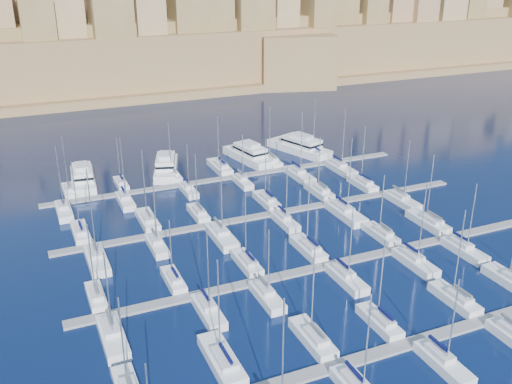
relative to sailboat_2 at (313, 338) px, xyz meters
name	(u,v)px	position (x,y,z in m)	size (l,w,h in m)	color
ground	(297,236)	(12.42, 28.61, -0.74)	(600.00, 600.00, 0.00)	black
pontoon_near	(417,342)	(12.42, -5.39, -0.54)	(84.00, 2.00, 0.40)	slate
pontoon_mid_near	(331,265)	(12.42, 16.61, -0.54)	(84.00, 2.00, 0.40)	slate
pontoon_mid_far	(273,214)	(12.42, 38.61, -0.54)	(84.00, 2.00, 0.40)	slate
pontoon_far	(232,177)	(12.42, 60.61, -0.54)	(84.00, 2.00, 0.40)	slate
sailboat_1	(222,360)	(-12.41, 0.60, 0.02)	(3.07, 10.24, 14.77)	white
sailboat_2	(313,338)	(0.00, 0.00, 0.00)	(2.70, 9.01, 14.05)	white
sailboat_3	(380,322)	(10.10, -0.40, -0.01)	(2.46, 8.20, 13.25)	white
sailboat_4	(455,299)	(23.44, -0.07, 0.01)	(2.66, 8.87, 14.87)	white
sailboat_5	(512,281)	(34.77, 0.32, 0.00)	(2.90, 9.65, 13.65)	white
sailboat_9	(443,363)	(12.27, -10.59, -0.01)	(2.58, 8.60, 13.08)	white
sailboat_12	(96,297)	(-24.32, 21.33, -0.02)	(2.30, 7.66, 12.50)	white
sailboat_13	(174,280)	(-12.64, 21.33, -0.04)	(2.30, 7.65, 10.98)	white
sailboat_14	(247,263)	(-0.23, 21.70, -0.01)	(2.52, 8.39, 13.15)	white
sailboat_15	(308,249)	(11.29, 22.11, 0.00)	(2.77, 9.23, 14.05)	white
sailboat_16	(381,234)	(25.85, 21.76, -0.02)	(2.56, 8.52, 12.13)	white
sailboat_17	(428,222)	(36.94, 22.45, 0.01)	(2.98, 9.93, 14.14)	white
sailboat_18	(112,336)	(-23.88, 10.85, 0.00)	(2.92, 9.75, 13.72)	white
sailboat_19	(208,311)	(-10.46, 11.36, 0.00)	(2.61, 8.72, 14.25)	white
sailboat_20	(267,296)	(-1.38, 11.50, -0.02)	(2.53, 8.43, 12.09)	white
sailboat_21	(346,278)	(12.00, 11.21, -0.01)	(2.71, 9.03, 13.27)	white
sailboat_22	(415,262)	(24.98, 11.08, 0.01)	(2.79, 9.30, 14.91)	white
sailboat_23	(464,250)	(35.28, 11.14, -0.01)	(2.75, 9.17, 13.30)	white
sailboat_24	(81,233)	(-23.50, 43.93, 0.00)	(2.66, 8.88, 14.41)	white
sailboat_25	(148,220)	(-11.15, 44.28, 0.01)	(2.87, 9.58, 14.70)	white
sailboat_26	(198,213)	(-1.37, 43.51, -0.01)	(2.40, 8.01, 13.05)	white
sailboat_27	(267,200)	(13.38, 43.93, 0.00)	(2.66, 8.87, 13.98)	white
sailboat_28	(319,191)	(25.75, 43.99, -0.01)	(2.70, 8.99, 12.79)	white
sailboat_29	(363,184)	(36.56, 43.95, 0.00)	(2.67, 8.90, 14.07)	white
sailboat_30	(97,259)	(-22.45, 32.64, 0.04)	(3.06, 10.19, 17.13)	white
sailboat_31	(157,245)	(-12.12, 33.64, -0.02)	(2.44, 8.14, 12.85)	white
sailboat_32	(221,236)	(-0.67, 32.55, 0.03)	(3.11, 10.37, 15.69)	white
sailboat_33	(285,221)	(12.48, 33.60, -0.02)	(2.47, 8.23, 12.40)	white
sailboat_34	(345,213)	(24.85, 32.19, 0.04)	(3.33, 11.09, 16.50)	white
sailboat_35	(402,200)	(38.77, 32.95, 0.00)	(2.86, 9.55, 13.96)	white
sailboat_36	(69,191)	(-23.00, 65.49, -0.02)	(2.39, 7.98, 12.97)	white
sailboat_37	(121,184)	(-11.99, 65.25, -0.03)	(2.24, 7.48, 11.47)	white
sailboat_38	(172,175)	(-0.31, 65.98, -0.01)	(2.69, 8.97, 13.34)	white
sailboat_39	(220,167)	(11.56, 66.66, 0.01)	(3.11, 10.36, 13.53)	white
sailboat_40	(270,161)	(24.51, 66.01, 0.00)	(2.71, 9.04, 14.29)	white
sailboat_41	(314,155)	(36.67, 65.92, 0.01)	(2.65, 8.85, 15.29)	white
sailboat_42	(64,211)	(-25.17, 55.17, 0.00)	(2.73, 9.11, 14.41)	white
sailboat_43	(125,201)	(-13.13, 55.39, 0.00)	(2.60, 8.66, 14.66)	white
sailboat_44	(188,190)	(0.44, 55.83, -0.03)	(2.33, 7.76, 11.49)	white
sailboat_45	(242,182)	(12.87, 55.81, -0.03)	(2.34, 7.81, 11.93)	white
sailboat_46	(299,175)	(26.42, 54.54, 0.03)	(3.12, 10.39, 15.73)	white
sailboat_47	(340,168)	(37.37, 54.57, 0.02)	(3.10, 10.32, 15.49)	white
motor_yacht_a	(83,177)	(-19.46, 69.86, 0.98)	(6.24, 16.51, 5.25)	white
motor_yacht_b	(166,166)	(-0.60, 69.89, 0.98)	(9.58, 16.88, 5.25)	white
motor_yacht_c	(249,154)	(20.57, 70.09, 0.98)	(7.87, 17.22, 5.25)	white
motor_yacht_d	(300,146)	(35.23, 70.96, 0.98)	(11.16, 19.18, 5.25)	white
fortified_city	(120,44)	(12.23, 183.87, 14.00)	(460.00, 108.95, 59.52)	brown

